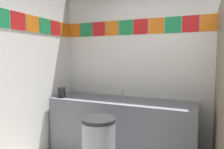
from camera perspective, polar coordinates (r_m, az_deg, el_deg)
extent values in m
cube|color=white|center=(3.13, 20.43, 2.35)|extent=(3.98, 0.08, 2.67)
cube|color=orange|center=(3.71, -10.27, 11.78)|extent=(0.22, 0.01, 0.22)
cube|color=#1E8C4C|center=(3.59, -7.08, 12.05)|extent=(0.22, 0.01, 0.22)
cube|color=red|center=(3.48, -3.66, 12.31)|extent=(0.22, 0.01, 0.22)
cube|color=orange|center=(3.38, -0.03, 12.53)|extent=(0.22, 0.01, 0.22)
cube|color=#1E8C4C|center=(3.29, 3.80, 12.72)|extent=(0.22, 0.01, 0.22)
cube|color=red|center=(3.23, 7.83, 12.85)|extent=(0.22, 0.01, 0.22)
cube|color=orange|center=(3.17, 12.02, 12.93)|extent=(0.22, 0.01, 0.22)
cube|color=#1E8C4C|center=(3.13, 16.33, 12.93)|extent=(0.22, 0.01, 0.22)
cube|color=red|center=(3.11, 20.71, 12.87)|extent=(0.22, 0.01, 0.22)
cube|color=orange|center=(3.11, 25.13, 12.73)|extent=(0.22, 0.01, 0.22)
cube|color=#1E8C4C|center=(2.79, -28.01, 13.57)|extent=(0.01, 0.22, 0.22)
cube|color=red|center=(2.95, -24.23, 13.22)|extent=(0.01, 0.22, 0.22)
cube|color=orange|center=(3.12, -20.86, 12.85)|extent=(0.01, 0.22, 0.22)
cube|color=#1E8C4C|center=(3.30, -17.85, 12.49)|extent=(0.01, 0.22, 0.22)
cube|color=red|center=(3.48, -15.16, 12.13)|extent=(0.01, 0.22, 0.22)
cube|color=orange|center=(3.68, -12.76, 11.79)|extent=(0.01, 0.22, 0.22)
cube|color=slate|center=(3.15, 2.45, -14.40)|extent=(2.08, 0.61, 0.83)
cube|color=slate|center=(3.31, 4.27, -6.68)|extent=(2.08, 0.03, 0.08)
cylinder|color=white|center=(3.02, 2.27, -8.10)|extent=(0.34, 0.34, 0.10)
cylinder|color=silver|center=(3.13, 3.19, -6.14)|extent=(0.04, 0.04, 0.05)
cylinder|color=silver|center=(3.07, 2.88, -5.02)|extent=(0.02, 0.06, 0.09)
cube|color=black|center=(3.29, -13.61, -4.76)|extent=(0.09, 0.07, 0.16)
cylinder|color=black|center=(3.26, -14.07, -5.91)|extent=(0.02, 0.02, 0.03)
cube|color=#726651|center=(2.39, 27.75, -5.70)|extent=(0.04, 1.48, 2.08)
cylinder|color=#262628|center=(2.45, -3.71, -12.24)|extent=(0.40, 0.40, 0.04)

